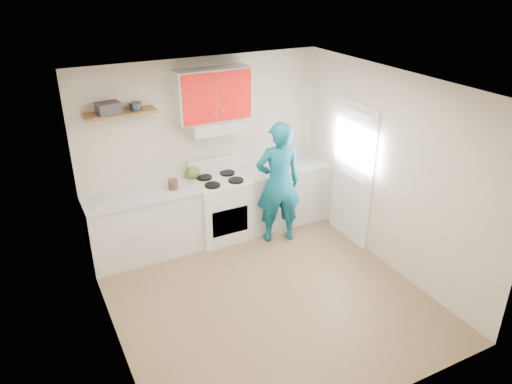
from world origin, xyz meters
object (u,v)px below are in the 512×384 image
tin (135,106)px  crock (173,185)px  person (278,183)px  kettle (193,172)px  stove (221,208)px

tin → crock: 1.17m
crock → person: bearing=-17.8°
kettle → person: bearing=-38.5°
person → stove: bearing=-18.8°
tin → crock: size_ratio=0.96×
crock → stove: bearing=-0.4°
tin → kettle: (0.73, 0.07, -1.07)m
crock → person: size_ratio=0.09×
kettle → crock: size_ratio=1.35×
crock → person: person is taller
tin → person: tin is taller
tin → kettle: bearing=5.5°
stove → crock: crock is taller
stove → tin: bearing=170.7°
stove → person: person is taller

